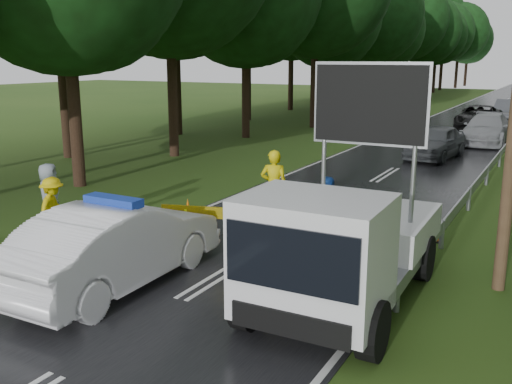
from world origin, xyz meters
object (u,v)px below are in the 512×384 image
Objects in this scene: civilian at (329,211)px; queue_car_first at (436,142)px; police_sedan at (116,245)px; queue_car_third at (479,118)px; queue_car_second at (487,129)px; queue_car_fourth at (508,111)px; barrier at (220,219)px; officer at (274,186)px; work_truck at (341,246)px.

queue_car_first is (-0.29, 13.77, -0.08)m from civilian.
police_sedan is 18.42m from queue_car_first.
queue_car_third reaches higher than queue_car_first.
police_sedan is 3.03× the size of civilian.
civilian reaches higher than queue_car_second.
civilian is 32.16m from queue_car_fourth.
officer reaches higher than barrier.
officer reaches higher than queue_car_third.
queue_car_third is at bearing 95.24° from queue_car_first.
officer is 0.38× the size of queue_car_second.
civilian is 0.31× the size of queue_car_second.
barrier is (0.87, 2.48, 0.03)m from police_sedan.
queue_car_second is at bearing -100.15° from police_sedan.
police_sedan is 1.08× the size of queue_car_fourth.
police_sedan is 5.26m from civilian.
work_truck is 0.98× the size of queue_car_third.
queue_car_second is (3.16, 18.68, -0.24)m from officer.
work_truck reaches higher than queue_car_second.
queue_car_second is (1.40, 6.00, 0.02)m from queue_car_first.
queue_car_third reaches higher than queue_car_fourth.
civilian is 0.36× the size of queue_car_fourth.
barrier is 27.83m from queue_car_third.
queue_car_first is at bearing -91.70° from queue_car_fourth.
queue_car_third is (0.19, 12.00, 0.02)m from queue_car_first.
barrier is at bearing -96.78° from queue_car_third.
queue_car_fourth is at bearing 72.85° from civilian.
work_truck is 23.09m from queue_car_second.
queue_car_second is (1.11, 19.77, -0.06)m from civilian.
queue_car_fourth is (0.99, 32.15, -0.06)m from civilian.
officer reaches higher than queue_car_second.
work_truck is 2.70× the size of officer.
police_sedan is at bearing -165.82° from work_truck.
queue_car_fourth is (1.09, 6.38, -0.00)m from queue_car_third.
queue_car_first is at bearing -102.54° from queue_car_second.
queue_car_second is 1.13× the size of queue_car_fourth.
civilian is (-1.55, 3.31, -0.34)m from work_truck.
officer is at bearing -98.18° from police_sedan.
civilian is (2.74, 4.48, 0.00)m from police_sedan.
barrier is 34.27m from queue_car_fourth.
work_truck is 3.27× the size of civilian.
queue_car_third is 6.47m from queue_car_fourth.
queue_car_fourth is at bearing 68.53° from barrier.
civilian is at bearing -92.92° from queue_car_third.
civilian is (2.05, -1.09, -0.18)m from officer.
officer is at bearing -93.31° from queue_car_fourth.
queue_car_third is (1.77, 27.77, -0.10)m from barrier.
queue_car_first is 12.00m from queue_car_third.
work_truck reaches higher than civilian.
police_sedan is 0.93× the size of work_truck.
officer is 1.21× the size of civilian.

